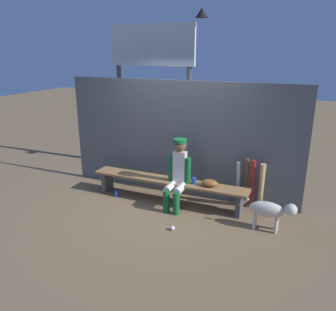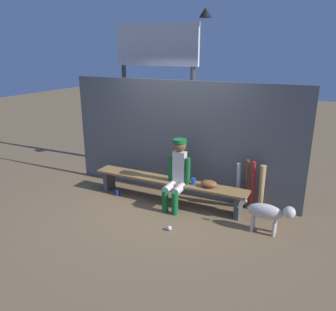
{
  "view_description": "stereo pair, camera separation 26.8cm",
  "coord_description": "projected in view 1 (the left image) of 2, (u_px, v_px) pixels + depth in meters",
  "views": [
    {
      "loc": [
        2.16,
        -5.02,
        2.62
      ],
      "look_at": [
        0.0,
        0.0,
        0.88
      ],
      "focal_mm": 35.35,
      "sensor_mm": 36.0,
      "label": 1
    },
    {
      "loc": [
        2.4,
        -4.91,
        2.62
      ],
      "look_at": [
        0.0,
        0.0,
        0.88
      ],
      "focal_mm": 35.35,
      "sensor_mm": 36.0,
      "label": 2
    }
  ],
  "objects": [
    {
      "name": "bat_wood_dark",
      "position": [
        246.0,
        182.0,
        5.69
      ],
      "size": [
        0.09,
        0.19,
        0.91
      ],
      "primitive_type": "cylinder",
      "rotation": [
        0.13,
        0.0,
        0.12
      ],
      "color": "brown",
      "rests_on": "ground_plane"
    },
    {
      "name": "dog",
      "position": [
        271.0,
        210.0,
        4.95
      ],
      "size": [
        0.84,
        0.2,
        0.49
      ],
      "color": "beige",
      "rests_on": "ground_plane"
    },
    {
      "name": "bat_wood_natural",
      "position": [
        262.0,
        187.0,
        5.58
      ],
      "size": [
        0.1,
        0.19,
        0.85
      ],
      "primitive_type": "cylinder",
      "rotation": [
        0.14,
        0.0,
        0.2
      ],
      "color": "tan",
      "rests_on": "ground_plane"
    },
    {
      "name": "cup_on_ground",
      "position": [
        116.0,
        194.0,
        6.21
      ],
      "size": [
        0.08,
        0.08,
        0.11
      ],
      "primitive_type": "cylinder",
      "color": "#1E47AD",
      "rests_on": "ground_plane"
    },
    {
      "name": "baseball",
      "position": [
        172.0,
        228.0,
        5.04
      ],
      "size": [
        0.07,
        0.07,
        0.07
      ],
      "primitive_type": "sphere",
      "color": "white",
      "rests_on": "ground_plane"
    },
    {
      "name": "bat_aluminum_red",
      "position": [
        252.0,
        184.0,
        5.62
      ],
      "size": [
        0.09,
        0.17,
        0.89
      ],
      "primitive_type": "cylinder",
      "rotation": [
        0.12,
        0.0,
        0.14
      ],
      "color": "#B22323",
      "rests_on": "ground_plane"
    },
    {
      "name": "ground_plane",
      "position": [
        168.0,
        202.0,
        6.0
      ],
      "size": [
        30.0,
        30.0,
        0.0
      ],
      "primitive_type": "plane",
      "color": "brown"
    },
    {
      "name": "chainlink_fence",
      "position": [
        178.0,
        139.0,
        6.09
      ],
      "size": [
        4.48,
        0.03,
        2.13
      ],
      "primitive_type": "cube",
      "color": "#595E63",
      "rests_on": "ground_plane"
    },
    {
      "name": "player_seated",
      "position": [
        178.0,
        172.0,
        5.63
      ],
      "size": [
        0.41,
        0.55,
        1.2
      ],
      "color": "silver",
      "rests_on": "ground_plane"
    },
    {
      "name": "baseball_glove",
      "position": [
        210.0,
        183.0,
        5.56
      ],
      "size": [
        0.28,
        0.2,
        0.12
      ],
      "primitive_type": "ellipsoid",
      "color": "brown",
      "rests_on": "dugout_bench"
    },
    {
      "name": "scoreboard",
      "position": [
        155.0,
        63.0,
        7.02
      ],
      "size": [
        2.19,
        0.27,
        3.4
      ],
      "color": "#3F3F42",
      "rests_on": "ground_plane"
    },
    {
      "name": "bat_aluminum_silver",
      "position": [
        238.0,
        184.0,
        5.73
      ],
      "size": [
        0.08,
        0.15,
        0.82
      ],
      "primitive_type": "cylinder",
      "rotation": [
        0.09,
        0.0,
        -0.14
      ],
      "color": "#B7B7BC",
      "rests_on": "ground_plane"
    },
    {
      "name": "bat_wood_tan",
      "position": [
        261.0,
        186.0,
        5.57
      ],
      "size": [
        0.09,
        0.24,
        0.87
      ],
      "primitive_type": "cylinder",
      "rotation": [
        0.19,
        0.0,
        0.1
      ],
      "color": "tan",
      "rests_on": "ground_plane"
    },
    {
      "name": "dugout_bench",
      "position": [
        168.0,
        184.0,
        5.9
      ],
      "size": [
        2.87,
        0.36,
        0.43
      ],
      "color": "olive",
      "rests_on": "ground_plane"
    },
    {
      "name": "cup_on_bench",
      "position": [
        194.0,
        181.0,
        5.67
      ],
      "size": [
        0.08,
        0.08,
        0.11
      ],
      "primitive_type": "cylinder",
      "color": "#1E47AD",
      "rests_on": "dugout_bench"
    }
  ]
}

